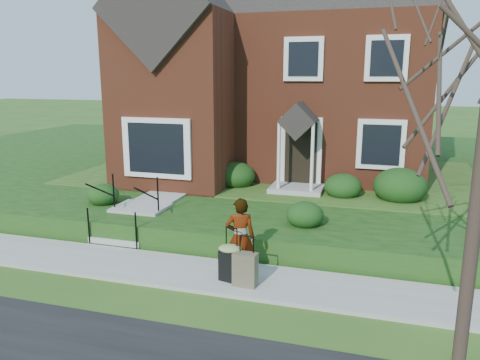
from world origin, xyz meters
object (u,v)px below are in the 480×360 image
at_px(front_steps, 133,218).
at_px(woman, 240,237).
at_px(suitcase_olive, 245,269).
at_px(suitcase_black, 230,261).

relative_size(front_steps, woman, 1.22).
height_order(front_steps, suitcase_olive, front_steps).
relative_size(suitcase_black, suitcase_olive, 1.09).
relative_size(front_steps, suitcase_black, 1.82).
bearing_deg(suitcase_black, front_steps, 162.07).
height_order(woman, suitcase_olive, woman).
distance_m(woman, suitcase_black, 0.52).
xyz_separation_m(suitcase_black, suitcase_olive, (0.36, -0.12, -0.09)).
bearing_deg(woman, front_steps, -44.46).
bearing_deg(suitcase_black, woman, 82.23).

